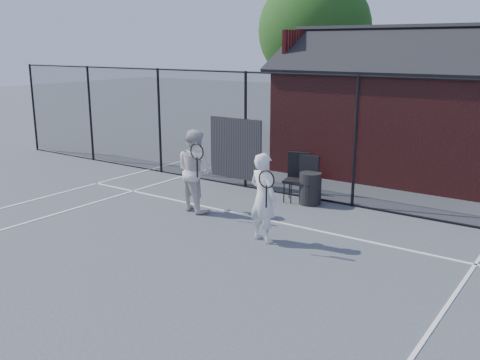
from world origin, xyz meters
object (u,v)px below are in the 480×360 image
Objects in this scene: clubhouse at (395,117)px; player_front at (263,198)px; chair_left at (304,180)px; chair_right at (296,178)px; waste_bin at (310,188)px; player_back at (195,170)px.

clubhouse reaches higher than player_front.
chair_left is at bearing -97.19° from clubhouse.
chair_right is 0.43m from waste_bin.
waste_bin is at bearing 45.34° from player_back.
player_front is 2.77m from waste_bin.
player_back is 2.74m from waste_bin.
chair_right is at bearing 51.77° from player_back.
chair_left is (-0.56, -4.40, -1.06)m from clubhouse.
player_front reaches higher than chair_left.
clubhouse is 5.77× the size of chair_right.
player_back is 2.60m from chair_left.
player_front is 2.43m from player_back.
clubhouse is 4.59m from waste_bin.
player_front is 2.82m from chair_right.
chair_right reaches higher than chair_left.
player_front is 0.93× the size of player_back.
waste_bin is (0.17, 0.00, -0.17)m from chair_left.
player_back reaches higher than player_front.
chair_left is 0.24m from waste_bin.
player_front is at bearing -81.39° from waste_bin.
chair_right is at bearing 180.00° from waste_bin.
clubhouse is 6.74m from player_back.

